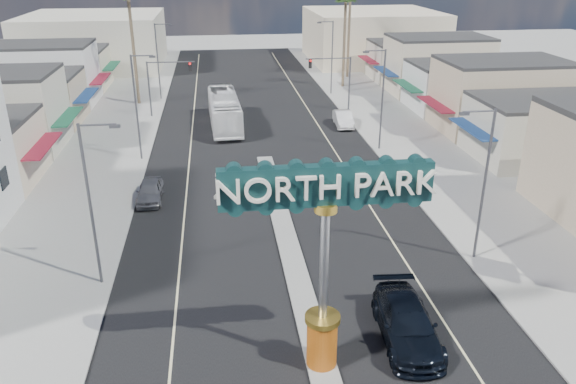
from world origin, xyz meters
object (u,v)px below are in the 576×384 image
object	(u,v)px
streetlight_l_near	(93,198)
gateway_sign	(325,246)
streetlight_l_mid	(138,103)
palm_left_far	(129,2)
streetlight_r_near	(482,179)
suv_right	(407,323)
streetlight_l_far	(159,58)
traffic_signal_right	(334,73)
streetlight_r_mid	(381,95)
palm_right_mid	(346,4)
traffic_signal_left	(165,78)
city_bus	(224,110)
car_parked_left	(150,191)
streetlight_r_far	(331,54)
car_parked_right	(343,119)

from	to	relation	value
streetlight_l_near	gateway_sign	bearing A→B (deg)	-37.55
streetlight_l_mid	palm_left_far	world-z (taller)	palm_left_far
streetlight_l_near	streetlight_r_near	size ratio (longest dim) A/B	1.00
streetlight_l_mid	suv_right	distance (m)	30.74
streetlight_l_far	traffic_signal_right	bearing A→B (deg)	-22.20
streetlight_r_near	streetlight_r_mid	world-z (taller)	same
streetlight_r_mid	gateway_sign	bearing A→B (deg)	-110.42
streetlight_l_near	palm_right_mid	size ratio (longest dim) A/B	0.74
traffic_signal_left	city_bus	xyz separation A→B (m)	(6.04, -4.60, -2.59)
city_bus	car_parked_left	bearing A→B (deg)	-109.94
traffic_signal_left	streetlight_l_near	bearing A→B (deg)	-92.10
palm_right_mid	city_bus	bearing A→B (deg)	-134.18
streetlight_r_near	streetlight_r_far	size ratio (longest dim) A/B	1.00
streetlight_l_near	streetlight_r_mid	size ratio (longest dim) A/B	1.00
streetlight_l_near	car_parked_left	xyz separation A→B (m)	(1.43, 11.05, -4.32)
streetlight_r_mid	suv_right	world-z (taller)	streetlight_r_mid
palm_right_mid	palm_left_far	bearing A→B (deg)	-167.01
traffic_signal_left	traffic_signal_right	xyz separation A→B (m)	(18.37, 0.00, 0.00)
streetlight_l_near	city_bus	distance (m)	30.47
car_parked_right	city_bus	xyz separation A→B (m)	(-12.14, 1.49, 0.91)
suv_right	city_bus	world-z (taller)	city_bus
streetlight_r_far	car_parked_left	bearing A→B (deg)	-122.12
streetlight_l_near	city_bus	bearing A→B (deg)	76.07
gateway_sign	streetlight_l_far	distance (m)	51.10
traffic_signal_left	suv_right	distance (m)	42.98
streetlight_r_far	palm_right_mid	xyz separation A→B (m)	(2.57, 4.00, 5.54)
traffic_signal_left	streetlight_r_mid	bearing A→B (deg)	-35.50
streetlight_r_far	streetlight_l_near	bearing A→B (deg)	-116.42
streetlight_r_near	car_parked_right	world-z (taller)	streetlight_r_near
traffic_signal_left	palm_right_mid	world-z (taller)	palm_right_mid
city_bus	traffic_signal_right	bearing A→B (deg)	18.24
traffic_signal_left	car_parked_left	bearing A→B (deg)	-89.54
streetlight_r_near	suv_right	distance (m)	10.05
gateway_sign	car_parked_left	distance (m)	21.71
streetlight_l_near	streetlight_r_mid	bearing A→B (deg)	43.79
streetlight_l_near	palm_left_far	world-z (taller)	palm_left_far
car_parked_left	city_bus	distance (m)	19.28
streetlight_r_mid	traffic_signal_right	bearing A→B (deg)	95.10
suv_right	streetlight_r_far	bearing A→B (deg)	86.71
car_parked_left	suv_right	bearing A→B (deg)	-52.69
traffic_signal_left	streetlight_r_far	size ratio (longest dim) A/B	0.67
streetlight_l_mid	streetlight_l_far	size ratio (longest dim) A/B	1.00
gateway_sign	streetlight_l_near	xyz separation A→B (m)	(-10.43, 8.02, -0.86)
streetlight_l_near	car_parked_right	xyz separation A→B (m)	(19.43, 27.90, -4.30)
traffic_signal_right	car_parked_left	xyz separation A→B (m)	(-18.18, -22.95, -3.53)
streetlight_l_far	car_parked_right	xyz separation A→B (m)	(19.43, -14.10, -4.30)
streetlight_l_mid	streetlight_l_far	xyz separation A→B (m)	(0.00, 22.00, 0.00)
traffic_signal_left	palm_left_far	size ratio (longest dim) A/B	0.46
gateway_sign	streetlight_l_near	distance (m)	13.19
streetlight_r_near	palm_right_mid	bearing A→B (deg)	86.81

